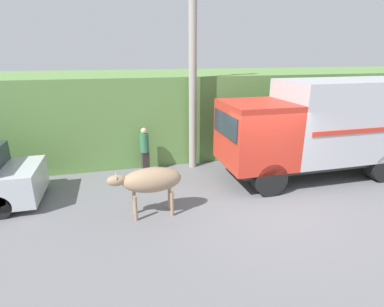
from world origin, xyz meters
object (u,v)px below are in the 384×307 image
utility_pole (193,69)px  cargo_truck (324,125)px  brown_cow (150,181)px  pedestrian_on_hill (145,148)px

utility_pole → cargo_truck: bearing=-26.4°
brown_cow → utility_pole: utility_pole is taller
brown_cow → pedestrian_on_hill: pedestrian_on_hill is taller
cargo_truck → pedestrian_on_hill: size_ratio=4.13×
pedestrian_on_hill → utility_pole: size_ratio=0.23×
pedestrian_on_hill → utility_pole: utility_pole is taller
cargo_truck → utility_pole: (-4.01, 1.99, 1.77)m
cargo_truck → brown_cow: cargo_truck is taller
brown_cow → pedestrian_on_hill: (0.19, 3.12, -0.09)m
brown_cow → pedestrian_on_hill: size_ratio=1.16×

